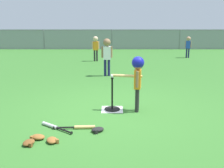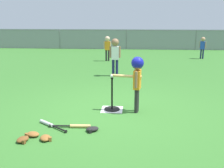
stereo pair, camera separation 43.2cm
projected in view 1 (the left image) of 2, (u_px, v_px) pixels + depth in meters
The scene contains 15 objects.
ground_plane at pixel (111, 111), 5.50m from camera, with size 60.00×60.00×0.00m, color #336B28.
home_plate at pixel (112, 109), 5.59m from camera, with size 0.44×0.44×0.01m, color white.
batting_tee at pixel (112, 105), 5.56m from camera, with size 0.32×0.32×0.68m.
baseball_on_tee at pixel (112, 76), 5.41m from camera, with size 0.07×0.07×0.07m, color white.
batter_child at pixel (137, 73), 5.31m from camera, with size 0.63×0.32×1.13m.
fielder_near_right at pixel (107, 52), 8.57m from camera, with size 0.36×0.24×1.21m.
fielder_deep_center at pixel (95, 45), 11.48m from camera, with size 0.32×0.21×1.07m.
fielder_deep_left at pixel (188, 44), 12.46m from camera, with size 0.27×0.20×0.99m.
spare_bat_silver at pixel (52, 126), 4.66m from camera, with size 0.61×0.47×0.06m.
spare_bat_wood at pixel (80, 127), 4.63m from camera, with size 0.72×0.09×0.06m.
glove_by_plate at pixel (97, 130), 4.51m from camera, with size 0.27×0.25×0.07m.
glove_near_bats at pixel (29, 143), 4.05m from camera, with size 0.21×0.25×0.07m.
glove_tossed_aside at pixel (38, 137), 4.24m from camera, with size 0.26×0.23×0.07m.
glove_outfield_drop at pixel (52, 140), 4.13m from camera, with size 0.23×0.26×0.07m.
outfield_fence at pixel (112, 39), 15.78m from camera, with size 16.06×0.06×1.15m.
Camera 1 is at (0.02, -5.19, 1.88)m, focal length 43.04 mm.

